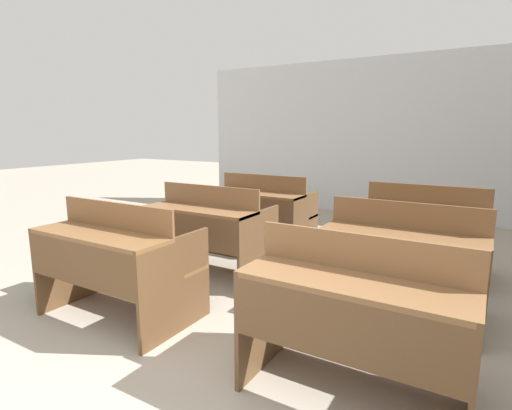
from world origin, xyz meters
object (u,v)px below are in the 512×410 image
at_px(bench_second_left, 209,229).
at_px(bench_second_right, 404,258).
at_px(bench_third_left, 262,210).
at_px(bench_front_left, 116,258).
at_px(schoolbag, 58,271).
at_px(bench_front_right, 358,314).
at_px(bench_third_right, 424,228).

bearing_deg(bench_second_left, bench_second_right, 0.43).
relative_size(bench_second_left, bench_third_left, 1.00).
bearing_deg(bench_second_right, bench_front_left, -148.98).
bearing_deg(schoolbag, bench_front_right, -1.23).
distance_m(bench_front_left, bench_second_right, 2.28).
height_order(bench_front_right, bench_second_right, same).
relative_size(bench_third_right, schoolbag, 3.06).
relative_size(bench_front_right, bench_third_right, 1.00).
xyz_separation_m(bench_front_right, bench_second_right, (0.02, 1.16, 0.00)).
relative_size(bench_third_left, schoolbag, 3.06).
xyz_separation_m(bench_front_left, bench_third_left, (0.00, 2.33, 0.00)).
height_order(bench_second_left, bench_third_left, same).
bearing_deg(bench_front_left, bench_third_left, 89.98).
distance_m(bench_front_right, bench_third_right, 2.32).
distance_m(bench_front_right, bench_second_left, 2.22).
bearing_deg(bench_second_left, bench_front_right, -30.98).
bearing_deg(bench_front_left, schoolbag, 175.07).
bearing_deg(bench_third_right, schoolbag, -141.58).
bearing_deg(bench_third_right, bench_front_left, -129.65).
bearing_deg(bench_third_right, bench_front_right, -90.22).
relative_size(bench_front_left, bench_second_left, 1.00).
height_order(bench_front_left, bench_second_right, same).
bearing_deg(bench_front_right, bench_second_left, 149.02).
bearing_deg(bench_front_right, bench_third_left, 129.87).
relative_size(bench_second_left, bench_second_right, 1.00).
xyz_separation_m(bench_third_right, schoolbag, (-2.85, -2.26, -0.30)).
bearing_deg(bench_second_right, bench_second_left, -179.57).
distance_m(bench_second_right, bench_third_left, 2.27).
xyz_separation_m(bench_third_left, bench_third_right, (1.94, 0.01, 0.00)).
xyz_separation_m(bench_front_right, bench_third_left, (-1.93, 2.31, 0.00)).
distance_m(bench_second_left, bench_second_right, 1.93).
bearing_deg(schoolbag, bench_second_left, 49.07).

